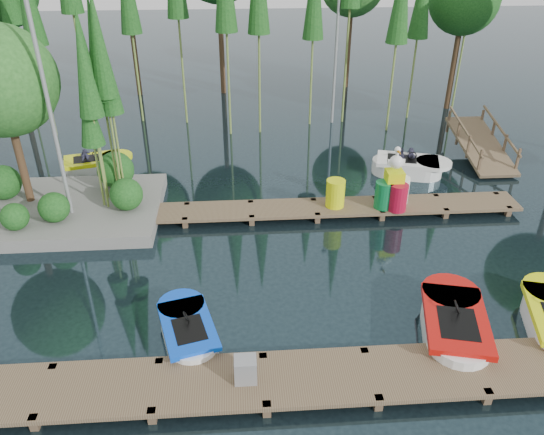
{
  "coord_description": "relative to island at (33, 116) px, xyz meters",
  "views": [
    {
      "loc": [
        -0.39,
        -12.02,
        8.29
      ],
      "look_at": [
        0.5,
        0.5,
        1.1
      ],
      "focal_mm": 35.0,
      "sensor_mm": 36.0,
      "label": 1
    }
  ],
  "objects": [
    {
      "name": "boat_white_far",
      "position": [
        12.13,
        1.99,
        -2.89
      ],
      "size": [
        3.06,
        2.01,
        1.33
      ],
      "rotation": [
        0.0,
        0.0,
        0.41
      ],
      "color": "white",
      "rests_on": "ground"
    },
    {
      "name": "yellow_barrel",
      "position": [
        8.92,
        -0.79,
        -2.44
      ],
      "size": [
        0.59,
        0.59,
        0.89
      ],
      "primitive_type": "cylinder",
      "color": "#DDED0C",
      "rests_on": "far_dock"
    },
    {
      "name": "lamp_rear",
      "position": [
        10.3,
        7.71,
        1.08
      ],
      "size": [
        0.3,
        0.3,
        7.25
      ],
      "color": "gray",
      "rests_on": "ground"
    },
    {
      "name": "boat_blue",
      "position": [
        4.68,
        -6.25,
        -2.95
      ],
      "size": [
        1.66,
        2.58,
        0.8
      ],
      "rotation": [
        0.0,
        0.0,
        0.27
      ],
      "color": "white",
      "rests_on": "ground"
    },
    {
      "name": "ground_plane",
      "position": [
        6.3,
        -3.29,
        -3.18
      ],
      "size": [
        90.0,
        90.0,
        0.0
      ],
      "primitive_type": "plane",
      "color": "#1C2D34"
    },
    {
      "name": "seagull_post",
      "position": [
        10.78,
        -0.79,
        -2.34
      ],
      "size": [
        0.51,
        0.27,
        0.81
      ],
      "color": "gray",
      "rests_on": "far_dock"
    },
    {
      "name": "island",
      "position": [
        0.0,
        0.0,
        0.0
      ],
      "size": [
        6.2,
        4.2,
        6.75
      ],
      "color": "slate",
      "rests_on": "ground"
    },
    {
      "name": "far_dock",
      "position": [
        7.3,
        -0.79,
        -2.95
      ],
      "size": [
        15.0,
        1.2,
        0.5
      ],
      "color": "brown",
      "rests_on": "ground"
    },
    {
      "name": "utility_cabinet",
      "position": [
        5.92,
        -7.79,
        -2.62
      ],
      "size": [
        0.44,
        0.37,
        0.54
      ],
      "primitive_type": "cube",
      "color": "gray",
      "rests_on": "near_dock"
    },
    {
      "name": "boat_yellow_far",
      "position": [
        0.66,
        3.02,
        -2.91
      ],
      "size": [
        2.79,
        1.77,
        1.29
      ],
      "rotation": [
        0.0,
        0.0,
        -0.1
      ],
      "color": "white",
      "rests_on": "ground"
    },
    {
      "name": "near_dock",
      "position": [
        6.3,
        -7.79,
        -2.95
      ],
      "size": [
        18.0,
        1.5,
        0.5
      ],
      "color": "brown",
      "rests_on": "ground"
    },
    {
      "name": "lamp_island",
      "position": [
        0.8,
        -0.79,
        1.08
      ],
      "size": [
        0.3,
        0.3,
        7.25
      ],
      "color": "gray",
      "rests_on": "ground"
    },
    {
      "name": "ramp",
      "position": [
        15.3,
        3.21,
        -2.6
      ],
      "size": [
        1.5,
        3.94,
        1.49
      ],
      "color": "brown",
      "rests_on": "ground"
    },
    {
      "name": "boat_red",
      "position": [
        10.61,
        -6.55,
        -2.9
      ],
      "size": [
        1.99,
        3.19,
        1.0
      ],
      "rotation": [
        0.0,
        0.0,
        -0.24
      ],
      "color": "white",
      "rests_on": "ground"
    },
    {
      "name": "drum_cluster",
      "position": [
        10.73,
        -0.94,
        -2.3
      ],
      "size": [
        1.15,
        1.06,
        1.99
      ],
      "color": "#0B6631",
      "rests_on": "far_dock"
    }
  ]
}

